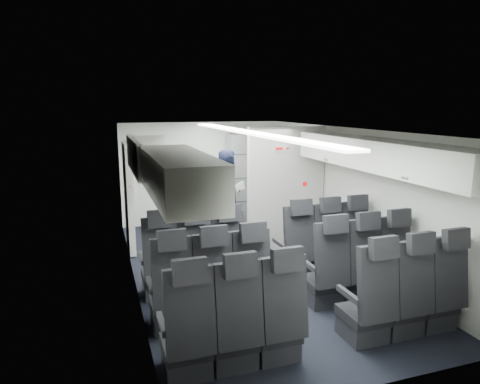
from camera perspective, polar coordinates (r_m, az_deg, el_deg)
cabin_shell at (r=6.39m, az=1.14°, el=-0.91°), size 3.41×6.01×2.16m
seat_row_front at (r=6.11m, az=2.81°, el=-8.55°), size 3.33×0.56×1.24m
seat_row_mid at (r=5.34m, az=6.38°, el=-11.65°), size 3.33×0.56×1.24m
seat_row_rear at (r=4.61m, az=11.23°, el=-15.69°), size 3.33×0.56×1.24m
overhead_bin_left_rear at (r=3.99m, az=-8.20°, el=2.22°), size 0.53×1.80×0.40m
overhead_bin_left_front_open at (r=5.71m, az=-11.77°, el=3.63°), size 0.64×1.70×0.72m
overhead_bin_right_rear at (r=5.26m, az=23.45°, el=3.61°), size 0.53×1.80×0.40m
overhead_bin_right_front at (r=6.65m, az=13.40°, el=5.70°), size 0.53×1.70×0.40m
bulkhead_partition at (r=7.48m, az=6.16°, el=0.49°), size 1.40×0.15×2.13m
galley_unit at (r=9.25m, az=1.04°, el=1.87°), size 0.85×0.52×1.90m
boarding_door at (r=7.60m, az=-14.63°, el=-0.58°), size 0.12×1.27×1.86m
flight_attendant at (r=7.91m, az=-1.45°, el=-0.46°), size 0.57×0.72×1.71m
carry_on_bag at (r=5.94m, az=-11.46°, el=4.80°), size 0.40×0.30×0.22m
papers at (r=7.89m, az=-0.03°, el=0.73°), size 0.20×0.09×0.14m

